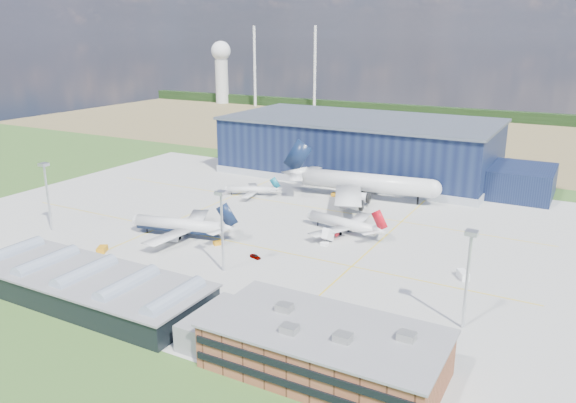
{
  "coord_description": "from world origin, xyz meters",
  "views": [
    {
      "loc": [
        94.93,
        -147.05,
        62.99
      ],
      "look_at": [
        8.21,
        10.33,
        9.29
      ],
      "focal_mm": 35.0,
      "sensor_mm": 36.0,
      "label": 1
    }
  ],
  "objects_px": {
    "hangar": "(366,150)",
    "airstair": "(328,238)",
    "airliner_red": "(342,218)",
    "car_b": "(217,304)",
    "gse_tug_a": "(102,249)",
    "light_mast_center": "(222,218)",
    "gse_tug_b": "(218,243)",
    "gse_van_c": "(400,333)",
    "light_mast_east": "(469,264)",
    "ops_building": "(324,349)",
    "gse_tug_c": "(334,194)",
    "airliner_navy": "(179,218)",
    "airliner_widebody": "(366,173)",
    "light_mast_west": "(46,186)",
    "airliner_regional": "(250,186)",
    "gse_van_b": "(463,275)",
    "car_a": "(255,256)"
  },
  "relations": [
    {
      "from": "light_mast_center",
      "to": "airliner_red",
      "type": "distance_m",
      "value": 48.55
    },
    {
      "from": "light_mast_center",
      "to": "hangar",
      "type": "bearing_deg",
      "value": 93.3
    },
    {
      "from": "gse_tug_b",
      "to": "airstair",
      "type": "height_order",
      "value": "airstair"
    },
    {
      "from": "hangar",
      "to": "light_mast_center",
      "type": "xyz_separation_m",
      "value": [
        7.19,
        -124.8,
        3.82
      ]
    },
    {
      "from": "light_mast_center",
      "to": "gse_tug_c",
      "type": "relative_size",
      "value": 7.91
    },
    {
      "from": "gse_van_c",
      "to": "airstair",
      "type": "xyz_separation_m",
      "value": [
        -37.95,
        44.55,
        0.58
      ]
    },
    {
      "from": "light_mast_west",
      "to": "airliner_widebody",
      "type": "xyz_separation_m",
      "value": [
        78.62,
        85.0,
        -4.68
      ]
    },
    {
      "from": "light_mast_east",
      "to": "ops_building",
      "type": "bearing_deg",
      "value": -123.68
    },
    {
      "from": "airliner_widebody",
      "to": "gse_van_c",
      "type": "distance_m",
      "value": 106.46
    },
    {
      "from": "hangar",
      "to": "light_mast_east",
      "type": "bearing_deg",
      "value": -59.95
    },
    {
      "from": "airliner_widebody",
      "to": "car_a",
      "type": "xyz_separation_m",
      "value": [
        -5.68,
        -73.12,
        -10.12
      ]
    },
    {
      "from": "gse_tug_b",
      "to": "gse_tug_c",
      "type": "distance_m",
      "value": 68.39
    },
    {
      "from": "airliner_navy",
      "to": "gse_van_c",
      "type": "xyz_separation_m",
      "value": [
        82.44,
        -26.58,
        -5.16
      ]
    },
    {
      "from": "ops_building",
      "to": "light_mast_west",
      "type": "distance_m",
      "value": 119.33
    },
    {
      "from": "airliner_red",
      "to": "car_b",
      "type": "height_order",
      "value": "airliner_red"
    },
    {
      "from": "gse_van_b",
      "to": "ops_building",
      "type": "bearing_deg",
      "value": -137.1
    },
    {
      "from": "ops_building",
      "to": "light_mast_center",
      "type": "xyz_separation_m",
      "value": [
        -45.01,
        30.0,
        10.64
      ]
    },
    {
      "from": "light_mast_west",
      "to": "car_b",
      "type": "relative_size",
      "value": 6.03
    },
    {
      "from": "airliner_red",
      "to": "car_a",
      "type": "distance_m",
      "value": 35.62
    },
    {
      "from": "car_b",
      "to": "gse_van_c",
      "type": "bearing_deg",
      "value": -85.59
    },
    {
      "from": "light_mast_west",
      "to": "gse_van_b",
      "type": "relative_size",
      "value": 5.03
    },
    {
      "from": "gse_tug_a",
      "to": "gse_van_c",
      "type": "relative_size",
      "value": 0.87
    },
    {
      "from": "light_mast_east",
      "to": "gse_tug_c",
      "type": "relative_size",
      "value": 7.91
    },
    {
      "from": "car_a",
      "to": "airliner_navy",
      "type": "bearing_deg",
      "value": 98.25
    },
    {
      "from": "light_mast_east",
      "to": "gse_van_c",
      "type": "relative_size",
      "value": 4.95
    },
    {
      "from": "ops_building",
      "to": "airliner_navy",
      "type": "bearing_deg",
      "value": 148.02
    },
    {
      "from": "gse_tug_a",
      "to": "gse_tug_b",
      "type": "relative_size",
      "value": 1.44
    },
    {
      "from": "car_b",
      "to": "gse_tug_b",
      "type": "bearing_deg",
      "value": 30.33
    },
    {
      "from": "light_mast_west",
      "to": "light_mast_center",
      "type": "xyz_separation_m",
      "value": [
        70.0,
        0.0,
        0.0
      ]
    },
    {
      "from": "ops_building",
      "to": "gse_van_b",
      "type": "height_order",
      "value": "ops_building"
    },
    {
      "from": "hangar",
      "to": "gse_tug_a",
      "type": "xyz_separation_m",
      "value": [
        -32.99,
        -130.86,
        -10.77
      ]
    },
    {
      "from": "airliner_regional",
      "to": "gse_van_b",
      "type": "bearing_deg",
      "value": 132.26
    },
    {
      "from": "ops_building",
      "to": "light_mast_west",
      "type": "bearing_deg",
      "value": 165.38
    },
    {
      "from": "gse_tug_a",
      "to": "light_mast_west",
      "type": "bearing_deg",
      "value": 138.98
    },
    {
      "from": "light_mast_center",
      "to": "gse_van_b",
      "type": "height_order",
      "value": "light_mast_center"
    },
    {
      "from": "ops_building",
      "to": "airliner_navy",
      "type": "distance_m",
      "value": 86.49
    },
    {
      "from": "light_mast_west",
      "to": "gse_tug_b",
      "type": "xyz_separation_m",
      "value": [
        56.87,
        15.65,
        -14.82
      ]
    },
    {
      "from": "airstair",
      "to": "gse_tug_a",
      "type": "bearing_deg",
      "value": -145.72
    },
    {
      "from": "ops_building",
      "to": "gse_tug_c",
      "type": "relative_size",
      "value": 15.82
    },
    {
      "from": "light_mast_center",
      "to": "car_b",
      "type": "xyz_separation_m",
      "value": [
        10.78,
        -18.0,
        -14.8
      ]
    },
    {
      "from": "hangar",
      "to": "airstair",
      "type": "xyz_separation_m",
      "value": [
        23.34,
        -91.03,
        -9.92
      ]
    },
    {
      "from": "gse_tug_b",
      "to": "gse_van_c",
      "type": "bearing_deg",
      "value": 11.5
    },
    {
      "from": "gse_tug_b",
      "to": "airliner_red",
      "type": "bearing_deg",
      "value": 77.6
    },
    {
      "from": "airliner_navy",
      "to": "gse_tug_a",
      "type": "bearing_deg",
      "value": 50.13
    },
    {
      "from": "light_mast_east",
      "to": "gse_tug_a",
      "type": "relative_size",
      "value": 5.68
    },
    {
      "from": "light_mast_east",
      "to": "airliner_navy",
      "type": "xyz_separation_m",
      "value": [
        -93.34,
        15.8,
        -9.16
      ]
    },
    {
      "from": "ops_building",
      "to": "gse_tug_a",
      "type": "xyz_separation_m",
      "value": [
        -85.19,
        23.95,
        -3.95
      ]
    },
    {
      "from": "gse_tug_b",
      "to": "car_b",
      "type": "height_order",
      "value": "car_b"
    },
    {
      "from": "airliner_regional",
      "to": "airstair",
      "type": "bearing_deg",
      "value": 122.06
    },
    {
      "from": "gse_tug_a",
      "to": "airstair",
      "type": "distance_m",
      "value": 68.99
    }
  ]
}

